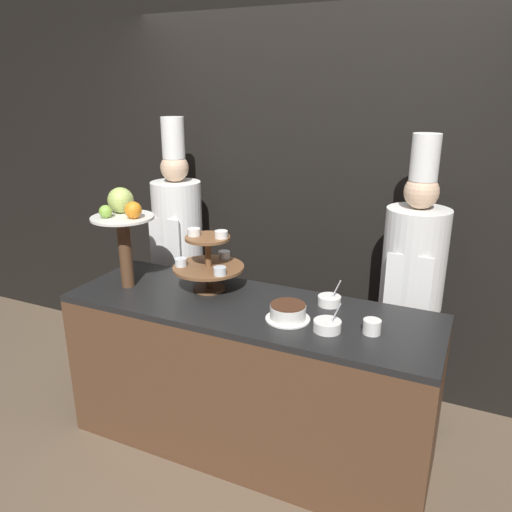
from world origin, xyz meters
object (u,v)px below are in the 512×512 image
at_px(fruit_pedestal, 123,220).
at_px(serving_bowl_far, 329,300).
at_px(chef_left, 178,242).
at_px(chef_center_left, 412,280).
at_px(cup_white, 372,327).
at_px(cake_round, 288,312).
at_px(tiered_stand, 208,261).
at_px(serving_bowl_near, 327,326).

bearing_deg(fruit_pedestal, serving_bowl_far, 10.53).
xyz_separation_m(chef_left, chef_center_left, (1.60, -0.00, -0.03)).
bearing_deg(serving_bowl_far, fruit_pedestal, -169.47).
xyz_separation_m(cup_white, serving_bowl_far, (-0.28, 0.23, -0.01)).
distance_m(cake_round, serving_bowl_far, 0.30).
xyz_separation_m(serving_bowl_far, chef_left, (-1.23, 0.40, 0.06)).
xyz_separation_m(serving_bowl_far, chef_center_left, (0.37, 0.40, 0.03)).
height_order(tiered_stand, chef_left, chef_left).
height_order(cake_round, cup_white, cake_round).
relative_size(fruit_pedestal, chef_left, 0.31).
bearing_deg(tiered_stand, cake_round, -17.36).
relative_size(tiered_stand, fruit_pedestal, 0.72).
xyz_separation_m(fruit_pedestal, chef_center_left, (1.55, 0.62, -0.34)).
height_order(tiered_stand, fruit_pedestal, fruit_pedestal).
height_order(cake_round, serving_bowl_near, serving_bowl_near).
bearing_deg(serving_bowl_far, serving_bowl_near, -74.89).
distance_m(cup_white, serving_bowl_near, 0.21).
xyz_separation_m(cake_round, serving_bowl_near, (0.22, -0.03, -0.01)).
bearing_deg(cup_white, fruit_pedestal, 179.43).
bearing_deg(cake_round, serving_bowl_far, 62.34).
distance_m(fruit_pedestal, serving_bowl_near, 1.32).
bearing_deg(cake_round, cup_white, 4.02).
distance_m(serving_bowl_far, chef_left, 1.29).
relative_size(fruit_pedestal, cup_white, 6.62).
xyz_separation_m(tiered_stand, cake_round, (0.56, -0.18, -0.14)).
height_order(fruit_pedestal, serving_bowl_far, fruit_pedestal).
height_order(fruit_pedestal, chef_center_left, chef_center_left).
height_order(tiered_stand, chef_center_left, chef_center_left).
height_order(tiered_stand, cake_round, tiered_stand).
relative_size(fruit_pedestal, serving_bowl_near, 3.72).
relative_size(tiered_stand, cup_white, 4.74).
bearing_deg(tiered_stand, serving_bowl_near, -15.05).
bearing_deg(serving_bowl_near, serving_bowl_far, 105.11).
distance_m(fruit_pedestal, serving_bowl_far, 1.26).
bearing_deg(tiered_stand, cup_white, -8.45).
distance_m(tiered_stand, chef_center_left, 1.18).
height_order(fruit_pedestal, cake_round, fruit_pedestal).
distance_m(serving_bowl_near, chef_left, 1.48).
distance_m(tiered_stand, fruit_pedestal, 0.55).
bearing_deg(cup_white, chef_center_left, 81.87).
distance_m(tiered_stand, cake_round, 0.60).
relative_size(cup_white, chef_center_left, 0.05).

